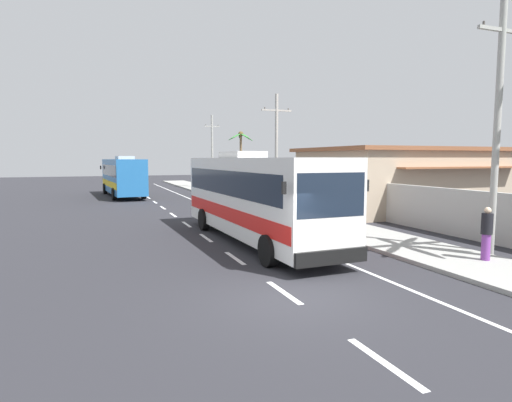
% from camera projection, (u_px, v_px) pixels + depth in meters
% --- Properties ---
extents(ground_plane, '(160.00, 160.00, 0.00)m').
position_uv_depth(ground_plane, '(291.00, 297.00, 10.64)').
color(ground_plane, '#28282D').
extents(sidewalk_kerb, '(3.20, 90.00, 0.14)m').
position_uv_depth(sidewalk_kerb, '(325.00, 223.00, 22.35)').
color(sidewalk_kerb, '#999993').
rests_on(sidewalk_kerb, ground).
extents(lane_markings, '(3.38, 71.40, 0.01)m').
position_uv_depth(lane_markings, '(213.00, 217.00, 25.19)').
color(lane_markings, white).
rests_on(lane_markings, ground).
extents(boundary_wall, '(0.24, 60.00, 2.12)m').
position_uv_depth(boundary_wall, '(345.00, 196.00, 27.32)').
color(boundary_wall, '#B2B2AD').
rests_on(boundary_wall, ground).
extents(coach_bus_foreground, '(3.15, 11.89, 3.79)m').
position_uv_depth(coach_bus_foreground, '(254.00, 195.00, 17.72)').
color(coach_bus_foreground, white).
rests_on(coach_bus_foreground, ground).
extents(coach_bus_far_lane, '(3.52, 10.90, 3.69)m').
position_uv_depth(coach_bus_far_lane, '(123.00, 176.00, 38.55)').
color(coach_bus_far_lane, '#2366A8').
rests_on(coach_bus_far_lane, ground).
extents(motorcycle_beside_bus, '(0.56, 1.96, 1.66)m').
position_uv_depth(motorcycle_beside_bus, '(238.00, 203.00, 26.78)').
color(motorcycle_beside_bus, black).
rests_on(motorcycle_beside_bus, ground).
extents(pedestrian_near_kerb, '(0.36, 0.36, 1.57)m').
position_uv_depth(pedestrian_near_kerb, '(250.00, 193.00, 31.04)').
color(pedestrian_near_kerb, red).
rests_on(pedestrian_near_kerb, sidewalk_kerb).
extents(pedestrian_midwalk, '(0.36, 0.36, 1.76)m').
position_uv_depth(pedestrian_midwalk, '(487.00, 232.00, 13.86)').
color(pedestrian_midwalk, '#75388E').
rests_on(pedestrian_midwalk, sidewalk_kerb).
extents(utility_pole_nearest, '(2.22, 0.24, 9.06)m').
position_uv_depth(utility_pole_nearest, '(497.00, 123.00, 14.86)').
color(utility_pole_nearest, '#9E9E99').
rests_on(utility_pole_nearest, ground).
extents(utility_pole_mid, '(2.39, 0.24, 8.25)m').
position_uv_depth(utility_pole_mid, '(276.00, 147.00, 31.74)').
color(utility_pole_mid, '#9E9E99').
rests_on(utility_pole_mid, ground).
extents(utility_pole_far, '(1.81, 0.24, 8.44)m').
position_uv_depth(utility_pole_far, '(212.00, 151.00, 48.71)').
color(utility_pole_far, '#9E9E99').
rests_on(utility_pole_far, ground).
extents(palm_nearest, '(2.69, 2.92, 6.40)m').
position_uv_depth(palm_nearest, '(241.00, 147.00, 45.75)').
color(palm_nearest, brown).
rests_on(palm_nearest, ground).
extents(roadside_building, '(13.39, 9.64, 4.18)m').
position_uv_depth(roadside_building, '(407.00, 179.00, 28.94)').
color(roadside_building, tan).
rests_on(roadside_building, ground).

